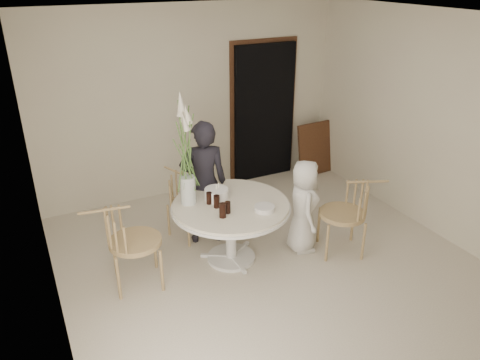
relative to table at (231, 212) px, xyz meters
name	(u,v)px	position (x,y,z in m)	size (l,w,h in m)	color
ground	(268,262)	(0.35, -0.25, -0.62)	(4.50, 4.50, 0.00)	beige
room_shell	(272,129)	(0.35, -0.25, 1.00)	(4.50, 4.50, 4.50)	silver
doorway	(264,113)	(1.50, 1.94, 0.43)	(1.00, 0.10, 2.10)	black
door_trim	(263,109)	(1.50, 1.98, 0.49)	(1.12, 0.03, 2.22)	#50301B
table	(231,212)	(0.00, 0.00, 0.00)	(1.33, 1.33, 0.73)	silver
picture_frame	(315,149)	(2.30, 1.65, -0.19)	(0.64, 0.04, 0.85)	#50301B
chair_far	(183,194)	(-0.27, 0.82, -0.08)	(0.57, 0.59, 0.83)	#9F7E56
chair_right	(354,206)	(1.36, -0.47, -0.02)	(0.66, 0.64, 0.92)	#9F7E56
chair_left	(121,235)	(-1.22, 0.06, 0.00)	(0.62, 0.58, 0.96)	#9F7E56
girl	(204,183)	(-0.10, 0.54, 0.16)	(0.56, 0.37, 1.55)	black
boy	(303,206)	(0.86, -0.17, -0.05)	(0.56, 0.36, 1.14)	silver
birthday_cake	(216,194)	(-0.10, 0.17, 0.18)	(0.27, 0.27, 0.18)	white
cola_tumbler_a	(228,207)	(-0.12, -0.18, 0.18)	(0.06, 0.06, 0.13)	black
cola_tumbler_b	(223,210)	(-0.21, -0.24, 0.19)	(0.07, 0.07, 0.16)	black
cola_tumbler_c	(209,198)	(-0.21, 0.10, 0.18)	(0.06, 0.06, 0.14)	black
cola_tumbler_d	(217,201)	(-0.18, -0.01, 0.19)	(0.07, 0.07, 0.14)	black
plate_stack	(265,208)	(0.25, -0.31, 0.14)	(0.22, 0.22, 0.06)	silver
flower_vase	(186,156)	(-0.41, 0.22, 0.68)	(0.17, 0.17, 1.26)	silver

